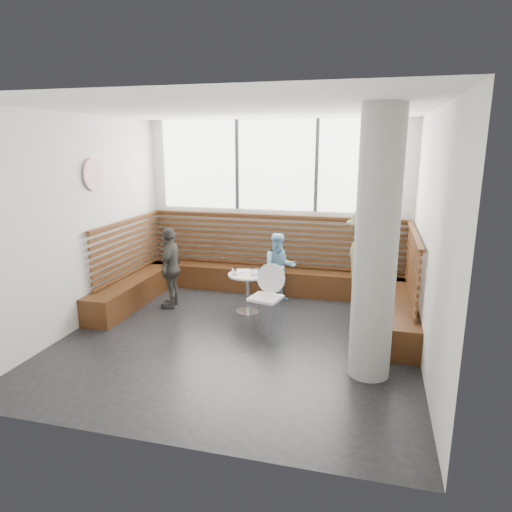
% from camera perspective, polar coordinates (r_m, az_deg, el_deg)
% --- Properties ---
extents(room, '(5.00, 5.00, 3.20)m').
position_cam_1_polar(room, '(6.29, -2.29, 3.22)').
color(room, silver).
rests_on(room, ground).
extents(booth, '(5.00, 2.50, 1.44)m').
position_cam_1_polar(booth, '(8.24, 1.36, -2.76)').
color(booth, '#3E220F').
rests_on(booth, ground).
extents(concrete_column, '(0.50, 0.50, 3.20)m').
position_cam_1_polar(concrete_column, '(5.44, 14.78, 1.05)').
color(concrete_column, gray).
rests_on(concrete_column, ground).
extents(wall_art, '(0.03, 0.50, 0.50)m').
position_cam_1_polar(wall_art, '(7.63, -19.67, 9.59)').
color(wall_art, white).
rests_on(wall_art, room).
extents(cafe_table, '(0.65, 0.65, 0.67)m').
position_cam_1_polar(cafe_table, '(7.59, -1.03, -3.64)').
color(cafe_table, silver).
rests_on(cafe_table, ground).
extents(cafe_chair, '(0.47, 0.46, 0.97)m').
position_cam_1_polar(cafe_chair, '(7.01, 1.36, -4.35)').
color(cafe_chair, white).
rests_on(cafe_chair, ground).
extents(adult_man, '(1.01, 1.32, 1.81)m').
position_cam_1_polar(adult_man, '(7.38, 13.47, -1.11)').
color(adult_man, '#4F5438').
rests_on(adult_man, ground).
extents(child_back, '(0.73, 0.65, 1.23)m').
position_cam_1_polar(child_back, '(8.15, 2.92, -1.43)').
color(child_back, '#84BDE5').
rests_on(child_back, ground).
extents(child_left, '(0.45, 0.86, 1.40)m').
position_cam_1_polar(child_left, '(7.96, -10.62, -1.41)').
color(child_left, '#43413C').
rests_on(child_left, ground).
extents(plate_near, '(0.20, 0.20, 0.01)m').
position_cam_1_polar(plate_near, '(7.70, -1.87, -1.85)').
color(plate_near, white).
rests_on(plate_near, cafe_table).
extents(plate_far, '(0.20, 0.20, 0.01)m').
position_cam_1_polar(plate_far, '(7.65, -0.05, -1.97)').
color(plate_far, white).
rests_on(plate_far, cafe_table).
extents(glass_left, '(0.08, 0.08, 0.12)m').
position_cam_1_polar(glass_left, '(7.49, -2.72, -1.90)').
color(glass_left, white).
rests_on(glass_left, cafe_table).
extents(glass_mid, '(0.08, 0.08, 0.12)m').
position_cam_1_polar(glass_mid, '(7.46, -0.40, -1.96)').
color(glass_mid, white).
rests_on(glass_mid, cafe_table).
extents(glass_right, '(0.07, 0.07, 0.11)m').
position_cam_1_polar(glass_right, '(7.51, 0.44, -1.89)').
color(glass_right, white).
rests_on(glass_right, cafe_table).
extents(menu_card, '(0.22, 0.18, 0.00)m').
position_cam_1_polar(menu_card, '(7.35, -1.30, -2.68)').
color(menu_card, '#A5C64C').
rests_on(menu_card, cafe_table).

